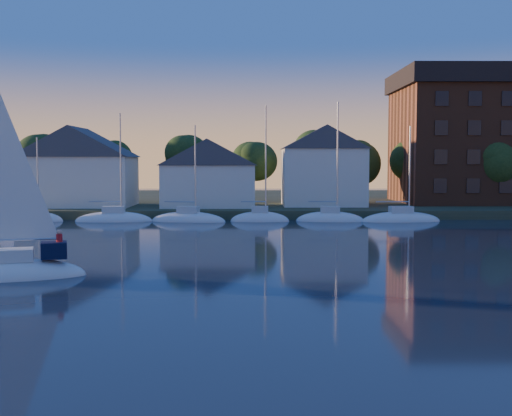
{
  "coord_description": "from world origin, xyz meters",
  "views": [
    {
      "loc": [
        -0.95,
        -20.56,
        6.54
      ],
      "look_at": [
        -0.62,
        22.0,
        3.4
      ],
      "focal_mm": 45.0,
      "sensor_mm": 36.0,
      "label": 1
    }
  ],
  "objects_px": {
    "hero_sailboat": "(15,268)",
    "clubhouse_centre": "(209,172)",
    "clubhouse_east": "(323,165)",
    "clubhouse_west": "(79,166)"
  },
  "relations": [
    {
      "from": "hero_sailboat",
      "to": "clubhouse_centre",
      "type": "bearing_deg",
      "value": -117.59
    },
    {
      "from": "clubhouse_east",
      "to": "hero_sailboat",
      "type": "bearing_deg",
      "value": -116.64
    },
    {
      "from": "clubhouse_east",
      "to": "clubhouse_centre",
      "type": "bearing_deg",
      "value": -171.87
    },
    {
      "from": "clubhouse_centre",
      "to": "clubhouse_east",
      "type": "bearing_deg",
      "value": 8.13
    },
    {
      "from": "clubhouse_west",
      "to": "clubhouse_centre",
      "type": "height_order",
      "value": "clubhouse_west"
    },
    {
      "from": "clubhouse_west",
      "to": "clubhouse_centre",
      "type": "bearing_deg",
      "value": -3.58
    },
    {
      "from": "clubhouse_east",
      "to": "hero_sailboat",
      "type": "height_order",
      "value": "hero_sailboat"
    },
    {
      "from": "clubhouse_west",
      "to": "clubhouse_centre",
      "type": "distance_m",
      "value": 16.05
    },
    {
      "from": "clubhouse_east",
      "to": "hero_sailboat",
      "type": "xyz_separation_m",
      "value": [
        -22.11,
        -44.08,
        -5.46
      ]
    },
    {
      "from": "clubhouse_west",
      "to": "hero_sailboat",
      "type": "bearing_deg",
      "value": -79.62
    }
  ]
}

